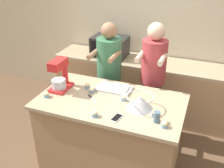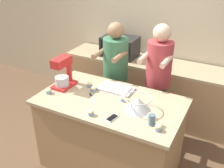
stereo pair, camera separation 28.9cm
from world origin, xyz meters
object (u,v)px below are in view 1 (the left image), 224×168
Objects in this scene: cupcake_1 at (87,86)px; cupcake_3 at (154,113)px; cupcake_4 at (46,94)px; drinking_glass at (157,117)px; baking_tray at (114,88)px; cupcake_0 at (92,90)px; cell_phone at (117,118)px; microwave_oven at (110,46)px; cupcake_6 at (95,114)px; stand_mixer at (60,76)px; cupcake_2 at (164,124)px; cupcake_5 at (124,98)px; person_left at (109,77)px; mixing_bowl at (140,102)px; person_right at (152,82)px; knife at (92,98)px.

cupcake_1 is 1.00× the size of cupcake_3.
cupcake_4 is (-1.24, -0.07, 0.00)m from cupcake_3.
drinking_glass is 0.10m from cupcake_3.
cupcake_0 is (-0.22, -0.16, 0.01)m from baking_tray.
cupcake_4 is at bearing 173.25° from cell_phone.
cupcake_6 is at bearing -73.21° from microwave_oven.
stand_mixer reaches higher than cupcake_3.
cupcake_2 is at bearing -13.10° from stand_mixer.
cupcake_5 is (-0.52, 0.33, 0.00)m from cupcake_2.
cupcake_4 reaches higher than baking_tray.
stand_mixer is (-0.34, -0.71, 0.27)m from person_left.
person_left is 10.55× the size of cell_phone.
mixing_bowl reaches higher than cupcake_3.
cupcake_1 is (-0.32, -0.09, 0.01)m from baking_tray.
stand_mixer is 0.27m from cupcake_4.
cell_phone is 2.29× the size of cupcake_4.
drinking_glass is 0.51m from cupcake_5.
person_left is 1.17m from cell_phone.
person_right is 1.06m from microwave_oven.
cupcake_6 is at bearing -88.22° from baking_tray.
cell_phone is at bearing -96.35° from person_right.
microwave_oven reaches higher than mixing_bowl.
cupcake_4 is 1.00× the size of cupcake_6.
cupcake_1 is 0.94m from cupcake_3.
cupcake_1 is (-0.16, 0.21, 0.03)m from knife.
person_left is 0.81m from knife.
baking_tray is at bearing 19.73° from stand_mixer.
person_right is 10.91× the size of cell_phone.
person_right reaches higher than person_left.
stand_mixer is 5.61× the size of cupcake_6.
knife is 2.58× the size of cupcake_3.
cupcake_1 is (0.18, -1.19, -0.09)m from microwave_oven.
microwave_oven is 8.15× the size of cupcake_1.
cell_phone is at bearing -176.34° from cupcake_2.
knife is 2.58× the size of cupcake_1.
person_right is 25.01× the size of cupcake_0.
cupcake_1 is (-0.94, 0.38, -0.02)m from drinking_glass.
cupcake_5 is 1.00× the size of cupcake_6.
drinking_glass is 1.66× the size of cupcake_1.
knife is (-0.56, -0.01, -0.07)m from mixing_bowl.
stand_mixer is 1.01m from mixing_bowl.
cupcake_3 is at bearing -25.67° from mixing_bowl.
microwave_oven is at bearing 103.59° from knife.
microwave_oven is at bearing 98.58° from cupcake_1.
cupcake_6 is at bearing -107.00° from person_right.
drinking_glass reaches higher than cupcake_1.
stand_mixer is 5.61× the size of cupcake_0.
cupcake_0 is at bearing 118.62° from cupcake_6.
mixing_bowl is at bearing -35.73° from baking_tray.
cupcake_2 is 1.00× the size of cupcake_5.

